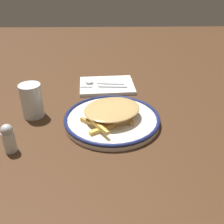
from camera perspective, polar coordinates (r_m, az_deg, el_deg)
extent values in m
plane|color=#442A17|center=(0.81, 0.00, -2.25)|extent=(2.60, 2.60, 0.00)
cylinder|color=silver|center=(0.81, 0.00, -1.74)|extent=(0.29, 0.29, 0.02)
torus|color=navy|center=(0.80, 0.00, -1.23)|extent=(0.29, 0.29, 0.01)
cube|color=gold|center=(0.80, -0.35, 0.18)|extent=(0.02, 0.10, 0.01)
cube|color=tan|center=(0.80, -0.08, -0.75)|extent=(0.04, 0.09, 0.01)
cube|color=#E1BB5D|center=(0.85, 1.99, 1.17)|extent=(0.02, 0.07, 0.01)
cube|color=gold|center=(0.81, -1.69, -0.50)|extent=(0.01, 0.07, 0.01)
cube|color=#EDB156|center=(0.87, 2.82, 1.96)|extent=(0.04, 0.07, 0.01)
cube|color=#E0B74F|center=(0.76, -1.57, -1.92)|extent=(0.02, 0.08, 0.01)
cube|color=tan|center=(0.80, 3.66, -1.06)|extent=(0.09, 0.02, 0.01)
cube|color=#C68F41|center=(0.81, 1.77, -0.39)|extent=(0.02, 0.07, 0.01)
cube|color=#EAB74F|center=(0.73, -3.01, -2.90)|extent=(0.09, 0.06, 0.01)
cube|color=#F2C14F|center=(0.74, -2.17, -3.74)|extent=(0.05, 0.07, 0.01)
cube|color=gold|center=(0.77, -4.64, -2.41)|extent=(0.06, 0.06, 0.01)
cube|color=gold|center=(0.80, -0.69, -0.72)|extent=(0.08, 0.07, 0.01)
cube|color=#EEC255|center=(0.81, 1.43, -0.61)|extent=(0.04, 0.06, 0.01)
cube|color=#EBAE4A|center=(0.79, 0.15, -1.41)|extent=(0.04, 0.09, 0.01)
cube|color=#EAB467|center=(0.76, 0.61, -2.54)|extent=(0.04, 0.08, 0.01)
cube|color=#CE893F|center=(0.81, 2.64, 0.62)|extent=(0.10, 0.03, 0.01)
ellipsoid|color=tan|center=(0.78, 0.04, 0.47)|extent=(0.22, 0.22, 0.02)
cube|color=#2D6525|center=(0.79, 0.01, 1.19)|extent=(0.00, 0.00, 0.00)
cube|color=#2F6222|center=(0.77, -3.29, 0.37)|extent=(0.00, 0.00, 0.00)
cube|color=#345726|center=(0.78, -3.95, 0.68)|extent=(0.00, 0.00, 0.00)
cube|color=#375E32|center=(0.80, -2.10, 1.55)|extent=(0.00, 0.00, 0.00)
cube|color=#2C6926|center=(0.78, 0.31, 0.63)|extent=(0.00, 0.00, 0.00)
cube|color=#36611C|center=(0.80, 0.26, 1.58)|extent=(0.00, 0.00, 0.00)
cube|color=#375930|center=(0.82, -0.77, 2.44)|extent=(0.00, 0.00, 0.00)
cube|color=white|center=(1.04, -1.13, 5.70)|extent=(0.17, 0.22, 0.01)
cube|color=silver|center=(1.01, 0.13, 5.48)|extent=(0.02, 0.11, 0.01)
cube|color=silver|center=(1.01, -5.49, 5.53)|extent=(0.03, 0.05, 0.00)
cube|color=silver|center=(1.03, -0.24, 6.11)|extent=(0.02, 0.10, 0.00)
ellipsoid|color=silver|center=(1.04, -4.89, 6.38)|extent=(0.03, 0.03, 0.01)
cylinder|color=silver|center=(0.86, -16.84, 2.35)|extent=(0.07, 0.07, 0.11)
cylinder|color=silver|center=(0.73, -21.14, -5.95)|extent=(0.03, 0.03, 0.06)
sphere|color=#B7BABF|center=(0.71, -21.67, -3.59)|extent=(0.03, 0.03, 0.03)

